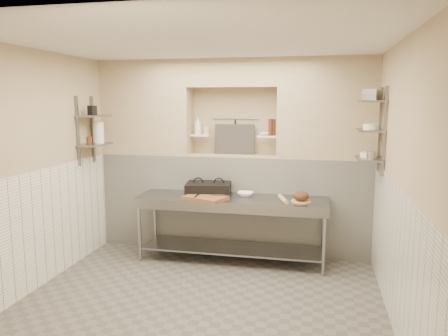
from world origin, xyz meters
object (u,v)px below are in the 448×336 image
(mixing_bowl, at_px, (245,194))
(bread_loaf, at_px, (301,196))
(bottle_soap, at_px, (198,126))
(jug_left, at_px, (98,132))
(rolling_pin, at_px, (283,199))
(panini_press, at_px, (209,189))
(bowl_alcove, at_px, (264,134))
(cutting_board, at_px, (206,198))
(prep_table, at_px, (232,216))

(mixing_bowl, xyz_separation_m, bread_loaf, (0.77, -0.20, 0.05))
(bottle_soap, relative_size, jug_left, 0.87)
(jug_left, bearing_deg, rolling_pin, -1.13)
(panini_press, distance_m, bowl_alcove, 1.13)
(mixing_bowl, bearing_deg, jug_left, -175.43)
(cutting_board, distance_m, jug_left, 1.83)
(rolling_pin, bearing_deg, panini_press, 169.20)
(cutting_board, relative_size, bowl_alcove, 3.70)
(rolling_pin, xyz_separation_m, bowl_alcove, (-0.33, 0.62, 0.81))
(mixing_bowl, height_order, jug_left, jug_left)
(prep_table, bearing_deg, mixing_bowl, 41.71)
(panini_press, xyz_separation_m, rolling_pin, (1.06, -0.20, -0.05))
(cutting_board, relative_size, bottle_soap, 2.07)
(bottle_soap, bearing_deg, jug_left, -155.43)
(cutting_board, relative_size, mixing_bowl, 2.39)
(prep_table, bearing_deg, cutting_board, -149.33)
(prep_table, relative_size, jug_left, 8.71)
(bread_loaf, bearing_deg, bottle_soap, 158.15)
(prep_table, distance_m, bread_loaf, 1.00)
(bread_loaf, distance_m, bowl_alcove, 1.12)
(bowl_alcove, relative_size, jug_left, 0.49)
(cutting_board, height_order, mixing_bowl, mixing_bowl)
(mixing_bowl, relative_size, rolling_pin, 0.59)
(bottle_soap, distance_m, bowl_alcove, 1.01)
(rolling_pin, bearing_deg, bowl_alcove, 118.21)
(rolling_pin, distance_m, bread_loaf, 0.24)
(bottle_soap, bearing_deg, bowl_alcove, -1.68)
(bread_loaf, bearing_deg, rolling_pin, -175.32)
(mixing_bowl, distance_m, bottle_soap, 1.28)
(prep_table, height_order, bowl_alcove, bowl_alcove)
(rolling_pin, xyz_separation_m, bread_loaf, (0.23, 0.02, 0.05))
(mixing_bowl, bearing_deg, rolling_pin, -22.20)
(mixing_bowl, xyz_separation_m, rolling_pin, (0.54, -0.22, 0.00))
(prep_table, bearing_deg, jug_left, -179.38)
(panini_press, height_order, bottle_soap, bottle_soap)
(panini_press, height_order, bread_loaf, panini_press)
(mixing_bowl, distance_m, bowl_alcove, 0.92)
(bread_loaf, bearing_deg, mixing_bowl, 165.47)
(bread_loaf, bearing_deg, cutting_board, -173.90)
(bread_loaf, xyz_separation_m, jug_left, (-2.87, 0.03, 0.79))
(prep_table, distance_m, bottle_soap, 1.47)
(cutting_board, distance_m, bread_loaf, 1.26)
(mixing_bowl, distance_m, rolling_pin, 0.58)
(mixing_bowl, relative_size, bowl_alcove, 1.55)
(panini_press, xyz_separation_m, bottle_soap, (-0.27, 0.45, 0.86))
(rolling_pin, distance_m, jug_left, 2.76)
(cutting_board, bearing_deg, panini_press, 97.31)
(rolling_pin, bearing_deg, mixing_bowl, 157.80)
(rolling_pin, height_order, bread_loaf, bread_loaf)
(bowl_alcove, bearing_deg, mixing_bowl, -117.31)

